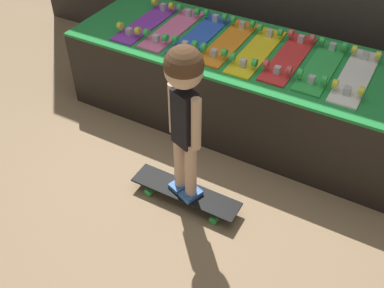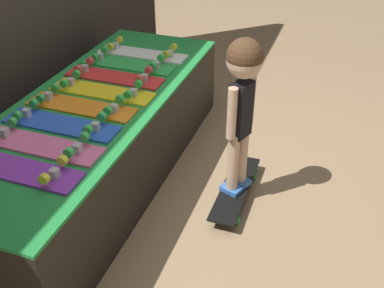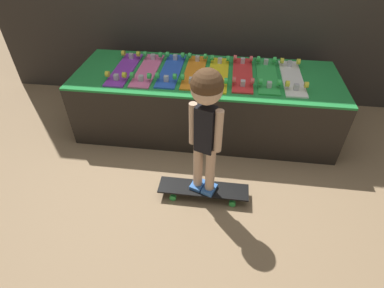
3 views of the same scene
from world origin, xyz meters
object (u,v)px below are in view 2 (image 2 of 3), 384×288
Objects in this scene: skateboard_on_floor at (235,189)px; skateboard_red_on_rack at (114,76)px; skateboard_purple_on_rack at (16,168)px; skateboard_green_on_rack at (128,64)px; skateboard_pink_on_rack at (41,144)px; skateboard_yellow_on_rack at (102,90)px; skateboard_blue_on_rack at (61,123)px; skateboard_white_on_rack at (142,53)px; child at (242,90)px; skateboard_orange_on_rack at (81,105)px.

skateboard_red_on_rack is at bearing 75.39° from skateboard_on_floor.
skateboard_purple_on_rack reaches higher than skateboard_on_floor.
skateboard_green_on_rack reaches higher than skateboard_on_floor.
skateboard_yellow_on_rack is at bearing -0.15° from skateboard_pink_on_rack.
skateboard_green_on_rack is (0.90, 0.01, 0.00)m from skateboard_blue_on_rack.
skateboard_blue_on_rack is at bearing 179.74° from skateboard_white_on_rack.
child is (-0.70, -0.97, 0.18)m from skateboard_white_on_rack.
skateboard_orange_on_rack is 1.00× the size of skateboard_white_on_rack.
skateboard_white_on_rack is (1.35, 0.01, 0.00)m from skateboard_pink_on_rack.
skateboard_pink_on_rack and skateboard_white_on_rack have the same top height.
skateboard_white_on_rack is at bearing -0.26° from skateboard_blue_on_rack.
child is (0.64, -0.95, 0.18)m from skateboard_pink_on_rack.
skateboard_yellow_on_rack is at bearing -173.16° from skateboard_red_on_rack.
skateboard_red_on_rack is at bearing 95.01° from child.
skateboard_blue_on_rack is 0.45m from skateboard_yellow_on_rack.
skateboard_orange_on_rack is at bearing -179.23° from skateboard_red_on_rack.
skateboard_green_on_rack is at bearing 83.55° from child.
skateboard_on_floor is (0.87, -0.94, -0.56)m from skateboard_purple_on_rack.
skateboard_purple_on_rack is at bearing -178.27° from skateboard_red_on_rack.
skateboard_on_floor is (-0.03, -0.95, -0.56)m from skateboard_yellow_on_rack.
skateboard_blue_on_rack is 0.98× the size of skateboard_on_floor.
skateboard_yellow_on_rack is 1.10m from skateboard_on_floor.
skateboard_pink_on_rack is 1.00× the size of skateboard_yellow_on_rack.
child is (0.42, -0.97, 0.18)m from skateboard_blue_on_rack.
skateboard_white_on_rack reaches higher than skateboard_on_floor.
skateboard_on_floor is at bearing -47.35° from skateboard_purple_on_rack.
skateboard_on_floor is (0.19, -0.97, -0.56)m from skateboard_orange_on_rack.
skateboard_blue_on_rack is at bearing 132.96° from child.
skateboard_blue_on_rack is (0.45, 0.03, 0.00)m from skateboard_purple_on_rack.
skateboard_blue_on_rack is 1.00× the size of skateboard_green_on_rack.
skateboard_green_on_rack is 0.22m from skateboard_white_on_rack.
skateboard_pink_on_rack is 1.00× the size of skateboard_orange_on_rack.
skateboard_purple_on_rack is at bearing -176.32° from skateboard_blue_on_rack.
skateboard_green_on_rack is at bearing 1.55° from skateboard_purple_on_rack.
skateboard_blue_on_rack is at bearing 177.21° from skateboard_yellow_on_rack.
skateboard_purple_on_rack is 1.00× the size of skateboard_red_on_rack.
skateboard_orange_on_rack is at bearing -179.26° from skateboard_green_on_rack.
skateboard_orange_on_rack is 0.90m from skateboard_white_on_rack.
skateboard_yellow_on_rack is 0.67m from skateboard_white_on_rack.
skateboard_white_on_rack is at bearing 0.64° from skateboard_pink_on_rack.
skateboard_red_on_rack is 1.02m from child.
skateboard_green_on_rack is at bearing 0.49° from skateboard_blue_on_rack.
skateboard_red_on_rack is at bearing 6.84° from skateboard_yellow_on_rack.
skateboard_blue_on_rack is 1.07m from child.
skateboard_pink_on_rack and skateboard_blue_on_rack have the same top height.
skateboard_pink_on_rack is 0.69× the size of child.
skateboard_green_on_rack and skateboard_white_on_rack have the same top height.
skateboard_purple_on_rack is 1.00× the size of skateboard_yellow_on_rack.
skateboard_purple_on_rack is at bearing 152.27° from child.
skateboard_red_on_rack and skateboard_white_on_rack have the same top height.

